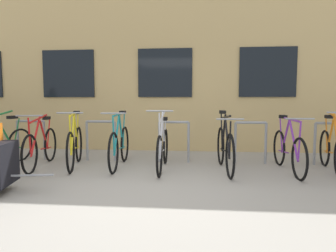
% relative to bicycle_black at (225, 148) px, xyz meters
% --- Properties ---
extents(ground_plane, '(42.00, 42.00, 0.00)m').
position_rel_bicycle_black_xyz_m(ground_plane, '(-1.26, -1.30, -0.40)').
color(ground_plane, '#9E998E').
extents(storefront_building, '(28.00, 6.43, 4.91)m').
position_rel_bicycle_black_xyz_m(storefront_building, '(-1.26, 5.09, 2.06)').
color(storefront_building, tan).
rests_on(storefront_building, ground).
extents(bike_rack, '(6.63, 0.05, 0.83)m').
position_rel_bicycle_black_xyz_m(bike_rack, '(-0.95, 0.60, 0.11)').
color(bike_rack, gray).
rests_on(bike_rack, ground).
extents(bicycle_black, '(0.44, 1.78, 1.07)m').
position_rel_bicycle_black_xyz_m(bicycle_black, '(0.00, 0.00, 0.00)').
color(bicycle_black, black).
rests_on(bicycle_black, ground).
extents(bicycle_yellow, '(0.55, 1.66, 1.06)m').
position_rel_bicycle_black_xyz_m(bicycle_yellow, '(-2.77, 0.06, -0.00)').
color(bicycle_yellow, black).
rests_on(bicycle_yellow, ground).
extents(bicycle_teal, '(0.44, 1.75, 1.05)m').
position_rel_bicycle_black_xyz_m(bicycle_teal, '(-1.94, 0.13, -0.00)').
color(bicycle_teal, black).
rests_on(bicycle_teal, ground).
extents(bicycle_silver, '(0.44, 1.77, 1.10)m').
position_rel_bicycle_black_xyz_m(bicycle_silver, '(-1.11, 0.01, -0.02)').
color(bicycle_silver, black).
rests_on(bicycle_silver, ground).
extents(bicycle_purple, '(0.44, 1.78, 0.99)m').
position_rel_bicycle_black_xyz_m(bicycle_purple, '(1.09, 0.02, -0.02)').
color(bicycle_purple, black).
rests_on(bicycle_purple, ground).
extents(bicycle_orange, '(0.46, 1.70, 1.08)m').
position_rel_bicycle_black_xyz_m(bicycle_orange, '(1.84, 0.07, -0.01)').
color(bicycle_orange, black).
rests_on(bicycle_orange, ground).
extents(bicycle_red, '(0.47, 1.77, 1.01)m').
position_rel_bicycle_black_xyz_m(bicycle_red, '(-3.40, -0.02, -0.02)').
color(bicycle_red, black).
rests_on(bicycle_red, ground).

